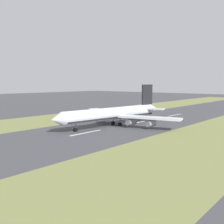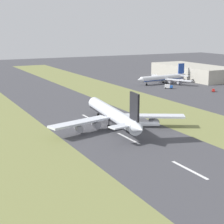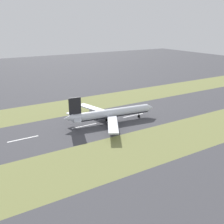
{
  "view_description": "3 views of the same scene",
  "coord_description": "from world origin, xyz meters",
  "views": [
    {
      "loc": [
        -79.9,
        90.92,
        21.25
      ],
      "look_at": [
        2.64,
        -5.01,
        7.0
      ],
      "focal_mm": 42.0,
      "sensor_mm": 36.0,
      "label": 1
    },
    {
      "loc": [
        -74.74,
        -155.09,
        45.05
      ],
      "look_at": [
        2.64,
        -5.01,
        7.0
      ],
      "focal_mm": 60.0,
      "sensor_mm": 36.0,
      "label": 2
    },
    {
      "loc": [
        148.14,
        -93.36,
        64.96
      ],
      "look_at": [
        2.64,
        -5.01,
        7.0
      ],
      "focal_mm": 42.0,
      "sensor_mm": 36.0,
      "label": 3
    }
  ],
  "objects": [
    {
      "name": "airplane_main_jet",
      "position": [
        2.39,
        -6.9,
        6.02
      ],
      "size": [
        63.61,
        67.15,
        20.2
      ],
      "color": "silver",
      "rests_on": "ground"
    },
    {
      "name": "ground_plane",
      "position": [
        0.0,
        0.0,
        0.0
      ],
      "size": [
        800.0,
        800.0,
        0.0
      ],
      "primitive_type": "plane",
      "color": "#424247"
    },
    {
      "name": "centreline_dash_near",
      "position": [
        0.0,
        -65.01,
        0.01
      ],
      "size": [
        1.2,
        18.0,
        0.01
      ],
      "primitive_type": "cube",
      "color": "silver",
      "rests_on": "ground"
    },
    {
      "name": "centreline_dash_far",
      "position": [
        0.0,
        14.99,
        0.01
      ],
      "size": [
        1.2,
        18.0,
        0.01
      ],
      "primitive_type": "cube",
      "color": "silver",
      "rests_on": "ground"
    },
    {
      "name": "grass_median_east",
      "position": [
        45.0,
        0.0,
        0.0
      ],
      "size": [
        40.0,
        600.0,
        0.01
      ],
      "primitive_type": "cube",
      "color": "olive",
      "rests_on": "ground"
    },
    {
      "name": "grass_median_west",
      "position": [
        -45.0,
        0.0,
        0.0
      ],
      "size": [
        40.0,
        600.0,
        0.01
      ],
      "primitive_type": "cube",
      "color": "olive",
      "rests_on": "ground"
    },
    {
      "name": "centreline_dash_mid",
      "position": [
        0.0,
        -25.01,
        0.01
      ],
      "size": [
        1.2,
        18.0,
        0.01
      ],
      "primitive_type": "cube",
      "color": "silver",
      "rests_on": "ground"
    }
  ]
}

